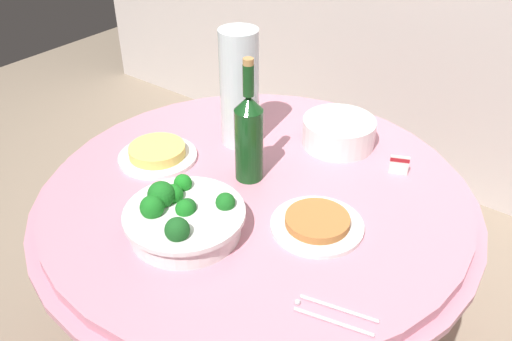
{
  "coord_description": "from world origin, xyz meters",
  "views": [
    {
      "loc": [
        0.7,
        -0.91,
        1.56
      ],
      "look_at": [
        0.0,
        0.0,
        0.79
      ],
      "focal_mm": 37.98,
      "sensor_mm": 36.0,
      "label": 1
    }
  ],
  "objects_px": {
    "food_plate_peanuts": "(317,223)",
    "label_placard_front": "(399,164)",
    "serving_tongs": "(332,314)",
    "wine_bottle": "(249,135)",
    "broccoli_bowl": "(183,218)",
    "decorative_fruit_vase": "(239,94)",
    "food_plate_noodles": "(157,153)",
    "plate_stack": "(339,132)"
  },
  "relations": [
    {
      "from": "wine_bottle",
      "to": "decorative_fruit_vase",
      "type": "distance_m",
      "value": 0.19
    },
    {
      "from": "wine_bottle",
      "to": "broccoli_bowl",
      "type": "bearing_deg",
      "value": -86.14
    },
    {
      "from": "food_plate_peanuts",
      "to": "food_plate_noodles",
      "type": "xyz_separation_m",
      "value": [
        -0.52,
        -0.01,
        0.0
      ]
    },
    {
      "from": "plate_stack",
      "to": "food_plate_noodles",
      "type": "distance_m",
      "value": 0.52
    },
    {
      "from": "broccoli_bowl",
      "to": "label_placard_front",
      "type": "relative_size",
      "value": 5.09
    },
    {
      "from": "broccoli_bowl",
      "to": "wine_bottle",
      "type": "relative_size",
      "value": 0.83
    },
    {
      "from": "label_placard_front",
      "to": "food_plate_peanuts",
      "type": "bearing_deg",
      "value": -99.38
    },
    {
      "from": "plate_stack",
      "to": "food_plate_noodles",
      "type": "relative_size",
      "value": 0.95
    },
    {
      "from": "broccoli_bowl",
      "to": "serving_tongs",
      "type": "height_order",
      "value": "broccoli_bowl"
    },
    {
      "from": "plate_stack",
      "to": "serving_tongs",
      "type": "height_order",
      "value": "plate_stack"
    },
    {
      "from": "wine_bottle",
      "to": "serving_tongs",
      "type": "bearing_deg",
      "value": -33.4
    },
    {
      "from": "label_placard_front",
      "to": "wine_bottle",
      "type": "bearing_deg",
      "value": -140.7
    },
    {
      "from": "food_plate_noodles",
      "to": "label_placard_front",
      "type": "xyz_separation_m",
      "value": [
        0.57,
        0.34,
        0.01
      ]
    },
    {
      "from": "wine_bottle",
      "to": "label_placard_front",
      "type": "height_order",
      "value": "wine_bottle"
    },
    {
      "from": "broccoli_bowl",
      "to": "plate_stack",
      "type": "distance_m",
      "value": 0.57
    },
    {
      "from": "food_plate_noodles",
      "to": "food_plate_peanuts",
      "type": "bearing_deg",
      "value": 1.58
    },
    {
      "from": "food_plate_peanuts",
      "to": "food_plate_noodles",
      "type": "height_order",
      "value": "food_plate_noodles"
    },
    {
      "from": "broccoli_bowl",
      "to": "decorative_fruit_vase",
      "type": "xyz_separation_m",
      "value": [
        -0.15,
        0.4,
        0.11
      ]
    },
    {
      "from": "wine_bottle",
      "to": "label_placard_front",
      "type": "xyz_separation_m",
      "value": [
        0.31,
        0.25,
        -0.1
      ]
    },
    {
      "from": "wine_bottle",
      "to": "decorative_fruit_vase",
      "type": "bearing_deg",
      "value": 135.9
    },
    {
      "from": "decorative_fruit_vase",
      "to": "serving_tongs",
      "type": "height_order",
      "value": "decorative_fruit_vase"
    },
    {
      "from": "plate_stack",
      "to": "label_placard_front",
      "type": "bearing_deg",
      "value": -10.08
    },
    {
      "from": "broccoli_bowl",
      "to": "serving_tongs",
      "type": "distance_m",
      "value": 0.41
    },
    {
      "from": "broccoli_bowl",
      "to": "food_plate_peanuts",
      "type": "distance_m",
      "value": 0.31
    },
    {
      "from": "wine_bottle",
      "to": "serving_tongs",
      "type": "distance_m",
      "value": 0.52
    },
    {
      "from": "food_plate_noodles",
      "to": "label_placard_front",
      "type": "relative_size",
      "value": 4.0
    },
    {
      "from": "food_plate_peanuts",
      "to": "label_placard_front",
      "type": "bearing_deg",
      "value": 80.62
    },
    {
      "from": "decorative_fruit_vase",
      "to": "label_placard_front",
      "type": "distance_m",
      "value": 0.48
    },
    {
      "from": "broccoli_bowl",
      "to": "food_plate_peanuts",
      "type": "xyz_separation_m",
      "value": [
        0.24,
        0.2,
        -0.03
      ]
    },
    {
      "from": "broccoli_bowl",
      "to": "plate_stack",
      "type": "xyz_separation_m",
      "value": [
        0.08,
        0.56,
        -0.0
      ]
    },
    {
      "from": "decorative_fruit_vase",
      "to": "serving_tongs",
      "type": "bearing_deg",
      "value": -36.31
    },
    {
      "from": "decorative_fruit_vase",
      "to": "wine_bottle",
      "type": "bearing_deg",
      "value": -44.1
    },
    {
      "from": "wine_bottle",
      "to": "food_plate_noodles",
      "type": "bearing_deg",
      "value": -161.93
    },
    {
      "from": "broccoli_bowl",
      "to": "food_plate_peanuts",
      "type": "height_order",
      "value": "broccoli_bowl"
    },
    {
      "from": "broccoli_bowl",
      "to": "plate_stack",
      "type": "relative_size",
      "value": 1.33
    },
    {
      "from": "label_placard_front",
      "to": "food_plate_noodles",
      "type": "bearing_deg",
      "value": -149.29
    },
    {
      "from": "food_plate_noodles",
      "to": "serving_tongs",
      "type": "bearing_deg",
      "value": -15.82
    },
    {
      "from": "decorative_fruit_vase",
      "to": "food_plate_noodles",
      "type": "distance_m",
      "value": 0.28
    },
    {
      "from": "plate_stack",
      "to": "serving_tongs",
      "type": "distance_m",
      "value": 0.65
    },
    {
      "from": "broccoli_bowl",
      "to": "decorative_fruit_vase",
      "type": "height_order",
      "value": "decorative_fruit_vase"
    },
    {
      "from": "broccoli_bowl",
      "to": "label_placard_front",
      "type": "xyz_separation_m",
      "value": [
        0.29,
        0.52,
        -0.01
      ]
    },
    {
      "from": "serving_tongs",
      "to": "label_placard_front",
      "type": "distance_m",
      "value": 0.54
    }
  ]
}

